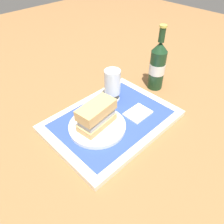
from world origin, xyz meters
name	(u,v)px	position (x,y,z in m)	size (l,w,h in m)	color
ground_plane	(112,123)	(0.00, 0.00, 0.00)	(3.00, 3.00, 0.00)	olive
tray	(112,121)	(0.00, 0.00, 0.01)	(0.44, 0.32, 0.02)	beige
placemat	(112,118)	(0.00, 0.00, 0.02)	(0.38, 0.27, 0.00)	#2D4793
plate	(97,126)	(-0.07, 0.00, 0.03)	(0.19, 0.19, 0.01)	white
sandwich	(97,114)	(-0.07, 0.00, 0.08)	(0.14, 0.08, 0.08)	tan
beer_glass	(112,84)	(0.08, 0.08, 0.09)	(0.06, 0.06, 0.12)	silver
napkin_folded	(138,113)	(0.08, -0.05, 0.02)	(0.09, 0.07, 0.01)	white
beer_bottle	(157,65)	(0.29, 0.03, 0.10)	(0.07, 0.07, 0.27)	#19381E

